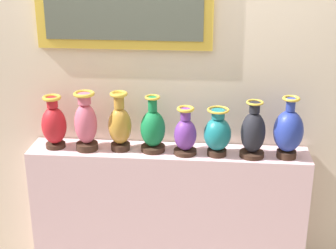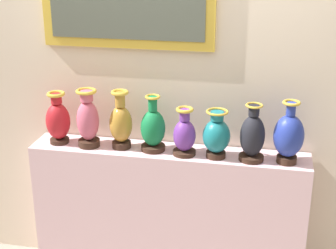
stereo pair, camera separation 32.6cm
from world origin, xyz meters
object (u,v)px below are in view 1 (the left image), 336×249
at_px(vase_rose, 86,123).
at_px(vase_violet, 185,134).
at_px(vase_emerald, 153,129).
at_px(vase_ochre, 120,125).
at_px(vase_teal, 217,134).
at_px(vase_onyx, 253,133).
at_px(vase_cobalt, 288,131).
at_px(vase_crimson, 54,124).

bearing_deg(vase_rose, vase_violet, -0.97).
xyz_separation_m(vase_emerald, vase_violet, (0.21, -0.03, -0.01)).
relative_size(vase_rose, vase_emerald, 1.05).
distance_m(vase_ochre, vase_violet, 0.43).
distance_m(vase_teal, vase_onyx, 0.22).
distance_m(vase_rose, vase_cobalt, 1.28).
relative_size(vase_rose, vase_onyx, 1.07).
bearing_deg(vase_ochre, vase_crimson, -179.93).
distance_m(vase_crimson, vase_ochre, 0.43).
distance_m(vase_crimson, vase_emerald, 0.65).
bearing_deg(vase_cobalt, vase_teal, -179.61).
bearing_deg(vase_onyx, vase_teal, 179.84).
bearing_deg(vase_cobalt, vase_ochre, 178.48).
relative_size(vase_crimson, vase_rose, 0.91).
distance_m(vase_ochre, vase_emerald, 0.21).
xyz_separation_m(vase_rose, vase_emerald, (0.43, 0.02, -0.03)).
xyz_separation_m(vase_teal, vase_onyx, (0.22, -0.00, 0.01)).
height_order(vase_crimson, vase_onyx, vase_onyx).
relative_size(vase_crimson, vase_onyx, 0.97).
relative_size(vase_ochre, vase_cobalt, 0.98).
bearing_deg(vase_violet, vase_emerald, 172.07).
relative_size(vase_emerald, vase_teal, 1.19).
xyz_separation_m(vase_rose, vase_ochre, (0.22, 0.02, -0.01)).
bearing_deg(vase_rose, vase_onyx, -0.78).
bearing_deg(vase_teal, vase_violet, 179.15).
height_order(vase_violet, vase_teal, vase_violet).
bearing_deg(vase_emerald, vase_ochre, -179.71).
distance_m(vase_ochre, vase_onyx, 0.85).
bearing_deg(vase_onyx, vase_crimson, 178.60).
height_order(vase_onyx, vase_cobalt, vase_cobalt).
height_order(vase_crimson, vase_violet, vase_crimson).
distance_m(vase_rose, vase_violet, 0.64).
xyz_separation_m(vase_ochre, vase_violet, (0.42, -0.03, -0.04)).
height_order(vase_emerald, vase_teal, vase_emerald).
bearing_deg(vase_ochre, vase_emerald, 0.29).
bearing_deg(vase_crimson, vase_emerald, 0.14).
bearing_deg(vase_teal, vase_rose, 179.06).
height_order(vase_rose, vase_cobalt, vase_cobalt).
height_order(vase_rose, vase_teal, vase_rose).
bearing_deg(vase_ochre, vase_onyx, -2.15).
bearing_deg(vase_rose, vase_emerald, 2.45).
height_order(vase_ochre, vase_cobalt, vase_cobalt).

